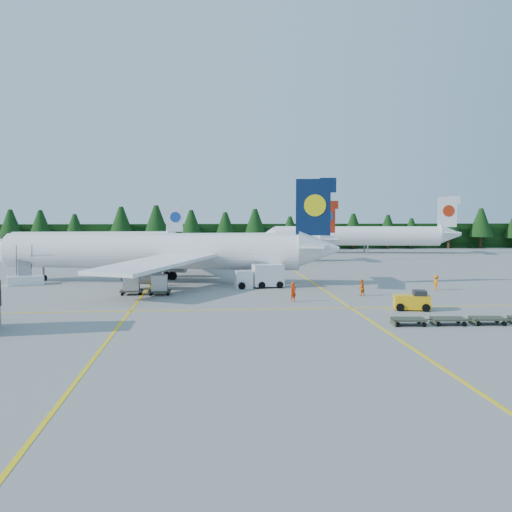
{
  "coord_description": "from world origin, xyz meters",
  "views": [
    {
      "loc": [
        -7.22,
        -56.86,
        8.75
      ],
      "look_at": [
        -1.22,
        11.7,
        3.5
      ],
      "focal_mm": 40.0,
      "sensor_mm": 36.0,
      "label": 1
    }
  ],
  "objects": [
    {
      "name": "airliner_red",
      "position": [
        -3.39,
        44.14,
        3.25
      ],
      "size": [
        37.13,
        30.54,
        10.79
      ],
      "rotation": [
        0.0,
        0.0,
        0.03
      ],
      "color": "white",
      "rests_on": "ground"
    },
    {
      "name": "airliner_navy",
      "position": [
        -14.9,
        15.11,
        3.84
      ],
      "size": [
        43.51,
        35.45,
        12.78
      ],
      "rotation": [
        0.0,
        0.0,
        -0.2
      ],
      "color": "white",
      "rests_on": "ground"
    },
    {
      "name": "treeline_hedge",
      "position": [
        0.0,
        82.0,
        3.0
      ],
      "size": [
        220.0,
        4.0,
        6.0
      ],
      "primitive_type": "cube",
      "color": "black",
      "rests_on": "ground"
    },
    {
      "name": "service_truck",
      "position": [
        -1.07,
        8.9,
        1.34
      ],
      "size": [
        5.82,
        2.65,
        2.72
      ],
      "rotation": [
        0.0,
        0.0,
        0.11
      ],
      "color": "white",
      "rests_on": "ground"
    },
    {
      "name": "dolly_train",
      "position": [
        13.18,
        -14.42,
        0.47
      ],
      "size": [
        12.14,
        2.07,
        0.15
      ],
      "rotation": [
        0.0,
        0.0,
        -0.09
      ],
      "color": "#383D2C",
      "rests_on": "ground"
    },
    {
      "name": "taxi_stripe_cross",
      "position": [
        0.0,
        -6.0,
        0.01
      ],
      "size": [
        80.0,
        0.25,
        0.01
      ],
      "primitive_type": "cube",
      "color": "yellow",
      "rests_on": "ground"
    },
    {
      "name": "taxi_stripe_a",
      "position": [
        -14.0,
        20.0,
        0.01
      ],
      "size": [
        0.25,
        120.0,
        0.01
      ],
      "primitive_type": "cube",
      "color": "yellow",
      "rests_on": "ground"
    },
    {
      "name": "crew_c",
      "position": [
        18.68,
        5.08,
        0.85
      ],
      "size": [
        0.61,
        0.79,
        1.71
      ],
      "primitive_type": "imported",
      "rotation": [
        0.0,
        0.0,
        1.77
      ],
      "color": "orange",
      "rests_on": "ground"
    },
    {
      "name": "ground",
      "position": [
        0.0,
        0.0,
        0.0
      ],
      "size": [
        320.0,
        320.0,
        0.0
      ],
      "primitive_type": "plane",
      "color": "gray",
      "rests_on": "ground"
    },
    {
      "name": "uld_pair",
      "position": [
        -13.71,
        4.2,
        1.22
      ],
      "size": [
        5.37,
        2.33,
        1.8
      ],
      "rotation": [
        0.0,
        0.0,
        0.02
      ],
      "color": "#383D2C",
      "rests_on": "ground"
    },
    {
      "name": "crew_a",
      "position": [
        1.29,
        -1.83,
        0.98
      ],
      "size": [
        0.85,
        0.77,
        1.95
      ],
      "primitive_type": "imported",
      "rotation": [
        0.0,
        0.0,
        0.55
      ],
      "color": "#F73105",
      "rests_on": "ground"
    },
    {
      "name": "airliner_far_left",
      "position": [
        -31.06,
        58.97,
        3.26
      ],
      "size": [
        35.81,
        4.32,
        10.41
      ],
      "rotation": [
        0.0,
        0.0,
        0.02
      ],
      "color": "white",
      "rests_on": "ground"
    },
    {
      "name": "airliner_far_right",
      "position": [
        23.94,
        63.77,
        3.8
      ],
      "size": [
        41.5,
        9.68,
        12.11
      ],
      "rotation": [
        0.0,
        0.0,
        -0.15
      ],
      "color": "white",
      "rests_on": "ground"
    },
    {
      "name": "airstairs",
      "position": [
        -29.25,
        14.32,
        0.81
      ],
      "size": [
        4.68,
        6.28,
        3.72
      ],
      "rotation": [
        0.0,
        0.0,
        0.35
      ],
      "color": "white",
      "rests_on": "ground"
    },
    {
      "name": "baggage_tug",
      "position": [
        11.27,
        -7.51,
        0.82
      ],
      "size": [
        3.4,
        2.29,
        1.67
      ],
      "rotation": [
        0.0,
        0.0,
        -0.21
      ],
      "color": "#EBA90D",
      "rests_on": "ground"
    },
    {
      "name": "crew_b",
      "position": [
        9.01,
        1.46,
        0.87
      ],
      "size": [
        1.06,
        0.98,
        1.75
      ],
      "primitive_type": "imported",
      "rotation": [
        0.0,
        0.0,
        3.62
      ],
      "color": "#FF6505",
      "rests_on": "ground"
    },
    {
      "name": "taxi_stripe_b",
      "position": [
        6.0,
        20.0,
        0.01
      ],
      "size": [
        0.25,
        120.0,
        0.01
      ],
      "primitive_type": "cube",
      "color": "yellow",
      "rests_on": "ground"
    }
  ]
}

